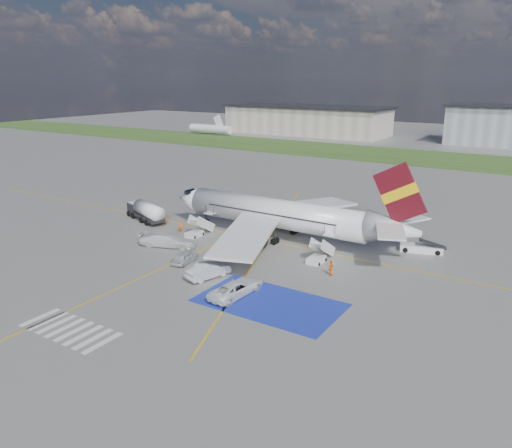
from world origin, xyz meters
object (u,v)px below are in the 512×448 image
(fuel_tanker, at_px, (146,213))
(belt_loader, at_px, (422,249))
(gpu_cart, at_px, (154,214))
(car_silver_a, at_px, (185,257))
(van_white_b, at_px, (168,238))
(van_white_a, at_px, (236,286))
(airliner, at_px, (285,215))
(car_silver_b, at_px, (208,270))

(fuel_tanker, bearing_deg, belt_loader, 32.09)
(gpu_cart, bearing_deg, car_silver_a, -32.14)
(fuel_tanker, bearing_deg, car_silver_a, -12.29)
(belt_loader, height_order, van_white_b, van_white_b)
(belt_loader, relative_size, van_white_a, 1.09)
(airliner, relative_size, van_white_a, 7.03)
(belt_loader, relative_size, van_white_b, 1.02)
(van_white_b, bearing_deg, belt_loader, -79.73)
(gpu_cart, height_order, car_silver_b, gpu_cart)
(airliner, bearing_deg, fuel_tanker, -170.54)
(gpu_cart, height_order, van_white_b, van_white_b)
(belt_loader, distance_m, van_white_a, 26.07)
(belt_loader, height_order, car_silver_a, belt_loader)
(fuel_tanker, xyz_separation_m, car_silver_a, (16.67, -10.46, -0.56))
(fuel_tanker, distance_m, car_silver_b, 25.12)
(fuel_tanker, height_order, belt_loader, fuel_tanker)
(car_silver_a, height_order, van_white_a, van_white_a)
(fuel_tanker, height_order, car_silver_b, fuel_tanker)
(car_silver_b, bearing_deg, airliner, -76.24)
(car_silver_a, xyz_separation_m, van_white_a, (10.24, -4.08, 0.29))
(van_white_b, bearing_deg, car_silver_a, -138.83)
(gpu_cart, relative_size, belt_loader, 0.38)
(car_silver_a, bearing_deg, van_white_b, -38.03)
(airliner, distance_m, van_white_b, 15.76)
(car_silver_b, height_order, van_white_a, van_white_a)
(belt_loader, distance_m, car_silver_a, 29.36)
(airliner, distance_m, belt_loader, 17.86)
(car_silver_b, bearing_deg, belt_loader, -114.29)
(van_white_a, bearing_deg, belt_loader, -113.77)
(belt_loader, xyz_separation_m, car_silver_a, (-22.42, -18.96, 0.28))
(airliner, distance_m, gpu_cart, 22.22)
(fuel_tanker, relative_size, van_white_a, 1.71)
(car_silver_b, xyz_separation_m, van_white_b, (-10.78, 5.38, 0.25))
(airliner, height_order, car_silver_b, airliner)
(car_silver_b, bearing_deg, car_silver_a, -7.28)
(fuel_tanker, xyz_separation_m, van_white_a, (26.91, -14.54, -0.27))
(car_silver_b, bearing_deg, gpu_cart, -17.92)
(van_white_b, bearing_deg, van_white_a, -133.70)
(airliner, distance_m, car_silver_a, 15.41)
(van_white_b, bearing_deg, fuel_tanker, 37.93)
(gpu_cart, relative_size, van_white_a, 0.41)
(airliner, xyz_separation_m, car_silver_a, (-5.48, -14.15, -2.70))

